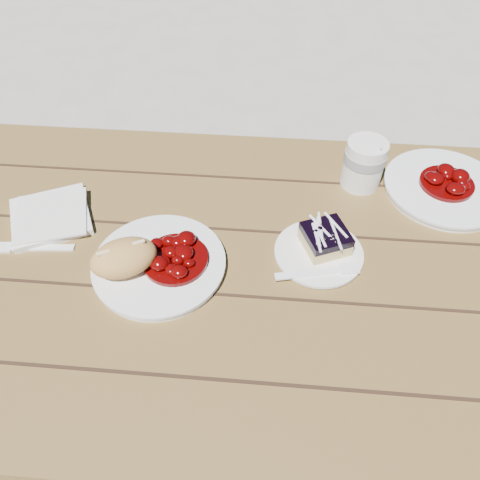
# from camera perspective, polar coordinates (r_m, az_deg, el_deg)

# --- Properties ---
(ground) EXTENTS (60.00, 60.00, 0.00)m
(ground) POSITION_cam_1_polar(r_m,az_deg,el_deg) (1.54, -0.32, -20.72)
(ground) COLOR #A9A499
(ground) RESTS_ON ground
(picnic_table) EXTENTS (2.00, 1.55, 0.75)m
(picnic_table) POSITION_cam_1_polar(r_m,az_deg,el_deg) (1.01, -0.46, -8.41)
(picnic_table) COLOR brown
(picnic_table) RESTS_ON ground
(main_plate) EXTENTS (0.24, 0.24, 0.02)m
(main_plate) POSITION_cam_1_polar(r_m,az_deg,el_deg) (0.88, -9.79, -3.01)
(main_plate) COLOR white
(main_plate) RESTS_ON picnic_table
(goulash_stew) EXTENTS (0.12, 0.12, 0.04)m
(goulash_stew) POSITION_cam_1_polar(r_m,az_deg,el_deg) (0.85, -8.01, -1.67)
(goulash_stew) COLOR #530302
(goulash_stew) RESTS_ON main_plate
(bread_roll) EXTENTS (0.14, 0.13, 0.06)m
(bread_roll) POSITION_cam_1_polar(r_m,az_deg,el_deg) (0.85, -13.99, -2.11)
(bread_roll) COLOR tan
(bread_roll) RESTS_ON main_plate
(dessert_plate) EXTENTS (0.16, 0.16, 0.01)m
(dessert_plate) POSITION_cam_1_polar(r_m,az_deg,el_deg) (0.90, 9.55, -1.64)
(dessert_plate) COLOR white
(dessert_plate) RESTS_ON picnic_table
(blueberry_cake) EXTENTS (0.10, 0.10, 0.05)m
(blueberry_cake) POSITION_cam_1_polar(r_m,az_deg,el_deg) (0.89, 10.37, 0.17)
(blueberry_cake) COLOR #E5C77D
(blueberry_cake) RESTS_ON dessert_plate
(fork_dessert) EXTENTS (0.16, 0.06, 0.00)m
(fork_dessert) POSITION_cam_1_polar(r_m,az_deg,el_deg) (0.86, 8.38, -4.02)
(fork_dessert) COLOR white
(fork_dessert) RESTS_ON dessert_plate
(coffee_cup) EXTENTS (0.09, 0.09, 0.11)m
(coffee_cup) POSITION_cam_1_polar(r_m,az_deg,el_deg) (1.04, 14.83, 8.96)
(coffee_cup) COLOR white
(coffee_cup) RESTS_ON picnic_table
(napkin_stack) EXTENTS (0.20, 0.20, 0.01)m
(napkin_stack) POSITION_cam_1_polar(r_m,az_deg,el_deg) (1.03, -22.08, 2.68)
(napkin_stack) COLOR white
(napkin_stack) RESTS_ON picnic_table
(fork_table) EXTENTS (0.16, 0.04, 0.00)m
(fork_table) POSITION_cam_1_polar(r_m,az_deg,el_deg) (0.98, -23.02, -0.85)
(fork_table) COLOR white
(fork_table) RESTS_ON picnic_table
(second_plate) EXTENTS (0.25, 0.25, 0.02)m
(second_plate) POSITION_cam_1_polar(r_m,az_deg,el_deg) (1.11, 23.66, 5.80)
(second_plate) COLOR white
(second_plate) RESTS_ON picnic_table
(second_stew) EXTENTS (0.11, 0.11, 0.04)m
(second_stew) POSITION_cam_1_polar(r_m,az_deg,el_deg) (1.09, 24.12, 6.93)
(second_stew) COLOR #530302
(second_stew) RESTS_ON second_plate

